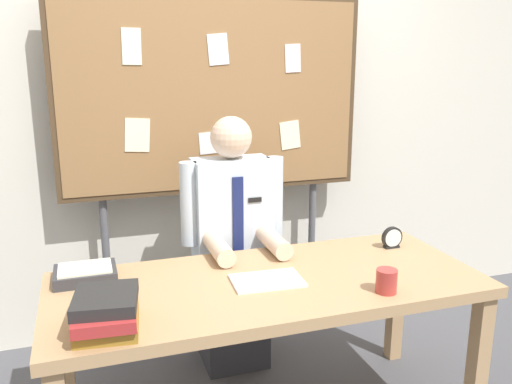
# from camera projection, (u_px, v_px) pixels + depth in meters

# --- Properties ---
(back_wall) EXTENTS (6.40, 0.08, 2.70)m
(back_wall) POSITION_uv_depth(u_px,v_px,m) (206.00, 111.00, 3.19)
(back_wall) COLOR silver
(back_wall) RESTS_ON ground_plane
(desk) EXTENTS (1.86, 0.77, 0.73)m
(desk) POSITION_uv_depth(u_px,v_px,m) (268.00, 297.00, 2.32)
(desk) COLOR tan
(desk) RESTS_ON ground_plane
(person) EXTENTS (0.55, 0.56, 1.37)m
(person) POSITION_uv_depth(u_px,v_px,m) (233.00, 254.00, 2.84)
(person) COLOR #2D2D33
(person) RESTS_ON ground_plane
(bulletin_board) EXTENTS (1.74, 0.09, 2.00)m
(bulletin_board) POSITION_uv_depth(u_px,v_px,m) (214.00, 100.00, 2.98)
(bulletin_board) COLOR #4C3823
(bulletin_board) RESTS_ON ground_plane
(book_stack) EXTENTS (0.25, 0.30, 0.14)m
(book_stack) POSITION_uv_depth(u_px,v_px,m) (106.00, 312.00, 1.86)
(book_stack) COLOR olive
(book_stack) RESTS_ON desk
(open_notebook) EXTENTS (0.31, 0.21, 0.01)m
(open_notebook) POSITION_uv_depth(u_px,v_px,m) (267.00, 281.00, 2.28)
(open_notebook) COLOR silver
(open_notebook) RESTS_ON desk
(desk_clock) EXTENTS (0.11, 0.04, 0.11)m
(desk_clock) POSITION_uv_depth(u_px,v_px,m) (392.00, 238.00, 2.68)
(desk_clock) COLOR black
(desk_clock) RESTS_ON desk
(coffee_mug) EXTENTS (0.09, 0.09, 0.10)m
(coffee_mug) POSITION_uv_depth(u_px,v_px,m) (386.00, 281.00, 2.16)
(coffee_mug) COLOR #B23833
(coffee_mug) RESTS_ON desk
(paper_tray) EXTENTS (0.26, 0.20, 0.06)m
(paper_tray) POSITION_uv_depth(u_px,v_px,m) (85.00, 274.00, 2.29)
(paper_tray) COLOR #333338
(paper_tray) RESTS_ON desk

